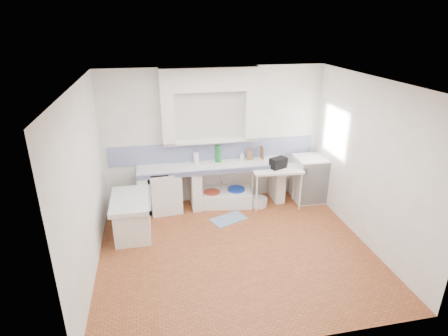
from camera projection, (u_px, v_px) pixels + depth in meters
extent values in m
plane|color=#A2522C|center=(236.00, 250.00, 6.22)|extent=(4.50, 4.50, 0.00)
plane|color=white|center=(238.00, 82.00, 5.17)|extent=(4.50, 4.50, 0.00)
plane|color=white|center=(214.00, 137.00, 7.52)|extent=(4.50, 0.00, 4.50)
plane|color=white|center=(281.00, 246.00, 3.88)|extent=(4.50, 0.00, 4.50)
plane|color=white|center=(85.00, 186.00, 5.28)|extent=(0.00, 4.50, 4.50)
plane|color=white|center=(368.00, 163.00, 6.12)|extent=(0.00, 4.50, 4.50)
cube|color=white|center=(210.00, 79.00, 6.94)|extent=(1.90, 0.25, 0.45)
cube|color=#3D2213|center=(344.00, 131.00, 7.16)|extent=(0.35, 0.86, 1.06)
cube|color=white|center=(339.00, 112.00, 6.99)|extent=(0.01, 0.84, 0.24)
cube|color=white|center=(212.00, 167.00, 7.43)|extent=(3.00, 0.60, 0.08)
cube|color=navy|center=(215.00, 172.00, 7.17)|extent=(3.00, 0.04, 0.10)
cube|color=white|center=(144.00, 193.00, 7.34)|extent=(0.20, 0.55, 0.82)
cube|color=white|center=(196.00, 188.00, 7.53)|extent=(0.20, 0.55, 0.82)
cube|color=white|center=(277.00, 181.00, 7.85)|extent=(0.20, 0.55, 0.82)
cube|color=white|center=(131.00, 200.00, 6.48)|extent=(0.70, 1.10, 0.08)
cube|color=white|center=(133.00, 218.00, 6.61)|extent=(0.60, 1.00, 0.62)
cube|color=navy|center=(150.00, 199.00, 6.54)|extent=(0.04, 1.10, 0.10)
cube|color=navy|center=(215.00, 151.00, 7.61)|extent=(4.27, 0.03, 0.40)
cube|color=white|center=(165.00, 191.00, 7.39)|extent=(0.65, 0.63, 0.85)
cube|color=white|center=(224.00, 198.00, 7.73)|extent=(1.19, 0.76, 0.27)
cube|color=white|center=(276.00, 187.00, 7.57)|extent=(1.04, 0.64, 0.04)
cube|color=white|center=(309.00, 179.00, 7.81)|extent=(0.63, 0.63, 0.96)
cylinder|color=#A93423|center=(212.00, 198.00, 7.66)|extent=(0.39, 0.39, 0.32)
cylinder|color=red|center=(223.00, 201.00, 7.61)|extent=(0.31, 0.31, 0.28)
cylinder|color=#0F33A9|center=(236.00, 196.00, 7.76)|extent=(0.45, 0.45, 0.33)
cylinder|color=white|center=(258.00, 202.00, 7.70)|extent=(0.47, 0.47, 0.15)
cylinder|color=silver|center=(212.00, 194.00, 7.82)|extent=(0.10, 0.10, 0.34)
cylinder|color=silver|center=(222.00, 195.00, 7.88)|extent=(0.08, 0.08, 0.27)
cube|color=black|center=(278.00, 163.00, 7.39)|extent=(0.39, 0.31, 0.21)
cylinder|color=#1B702F|center=(217.00, 154.00, 7.51)|extent=(0.09, 0.09, 0.36)
cylinder|color=#1B702F|center=(219.00, 154.00, 7.48)|extent=(0.10, 0.10, 0.36)
cube|color=#935E3B|center=(250.00, 155.00, 7.66)|extent=(0.13, 0.11, 0.22)
cube|color=#935E3B|center=(262.00, 152.00, 7.70)|extent=(0.02, 0.20, 0.27)
cylinder|color=white|center=(196.00, 158.00, 7.45)|extent=(0.15, 0.15, 0.23)
imported|color=white|center=(242.00, 156.00, 7.63)|extent=(0.11, 0.11, 0.20)
cube|color=#26528B|center=(229.00, 219.00, 7.17)|extent=(0.77, 0.61, 0.01)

